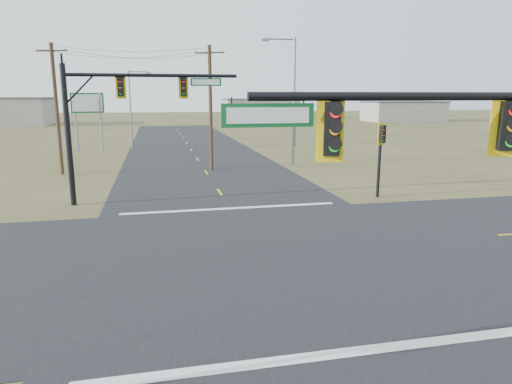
# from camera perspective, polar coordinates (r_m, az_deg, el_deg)

# --- Properties ---
(ground) EXTENTS (320.00, 320.00, 0.00)m
(ground) POSITION_cam_1_polar(r_m,az_deg,el_deg) (18.42, 0.61, -7.69)
(ground) COLOR brown
(ground) RESTS_ON ground
(road_ew) EXTENTS (160.00, 14.00, 0.02)m
(road_ew) POSITION_cam_1_polar(r_m,az_deg,el_deg) (18.42, 0.61, -7.66)
(road_ew) COLOR black
(road_ew) RESTS_ON ground
(road_ns) EXTENTS (14.00, 160.00, 0.02)m
(road_ns) POSITION_cam_1_polar(r_m,az_deg,el_deg) (18.42, 0.61, -7.66)
(road_ns) COLOR black
(road_ns) RESTS_ON ground
(stop_bar_near) EXTENTS (12.00, 0.40, 0.01)m
(stop_bar_near) POSITION_cam_1_polar(r_m,az_deg,el_deg) (11.90, 9.20, -19.43)
(stop_bar_near) COLOR silver
(stop_bar_near) RESTS_ON road_ns
(stop_bar_far) EXTENTS (12.00, 0.40, 0.01)m
(stop_bar_far) POSITION_cam_1_polar(r_m,az_deg,el_deg) (25.47, -3.17, -2.06)
(stop_bar_far) COLOR silver
(stop_bar_far) RESTS_ON road_ns
(mast_arm_near) EXTENTS (10.34, 0.58, 6.79)m
(mast_arm_near) POSITION_cam_1_polar(r_m,az_deg,el_deg) (11.45, 29.33, 4.18)
(mast_arm_near) COLOR black
(mast_arm_near) RESTS_ON ground
(mast_arm_far) EXTENTS (9.77, 0.42, 7.91)m
(mast_arm_far) POSITION_cam_1_polar(r_m,az_deg,el_deg) (27.38, -16.85, 10.36)
(mast_arm_far) COLOR black
(mast_arm_far) RESTS_ON ground
(pedestal_signal_ne) EXTENTS (0.66, 0.57, 4.63)m
(pedestal_signal_ne) POSITION_cam_1_polar(r_m,az_deg,el_deg) (28.73, 15.39, 5.86)
(pedestal_signal_ne) COLOR black
(pedestal_signal_ne) RESTS_ON ground
(utility_pole_near) EXTENTS (2.32, 1.11, 10.14)m
(utility_pole_near) POSITION_cam_1_polar(r_m,az_deg,el_deg) (38.20, -5.70, 10.50)
(utility_pole_near) COLOR #48331F
(utility_pole_near) RESTS_ON ground
(utility_pole_far) EXTENTS (2.40, 0.86, 10.12)m
(utility_pole_far) POSITION_cam_1_polar(r_m,az_deg,el_deg) (39.30, -23.65, 9.60)
(utility_pole_far) COLOR #48331F
(utility_pole_far) RESTS_ON ground
(highway_sign) EXTENTS (3.40, 0.75, 6.47)m
(highway_sign) POSITION_cam_1_polar(r_m,az_deg,el_deg) (53.77, -20.27, 9.50)
(highway_sign) COLOR slate
(highway_sign) RESTS_ON ground
(streetlight_a) EXTENTS (3.11, 0.35, 11.15)m
(streetlight_a) POSITION_cam_1_polar(r_m,az_deg,el_deg) (41.50, 4.46, 12.04)
(streetlight_a) COLOR slate
(streetlight_a) RESTS_ON ground
(streetlight_c) EXTENTS (2.53, 0.41, 9.02)m
(streetlight_c) POSITION_cam_1_polar(r_m,az_deg,el_deg) (55.06, -15.23, 10.40)
(streetlight_c) COLOR slate
(streetlight_c) RESTS_ON ground
(bare_tree_c) EXTENTS (2.99, 2.99, 5.60)m
(bare_tree_c) POSITION_cam_1_polar(r_m,az_deg,el_deg) (57.30, 4.91, 10.14)
(bare_tree_c) COLOR black
(bare_tree_c) RESTS_ON ground
(bare_tree_d) EXTENTS (2.96, 2.96, 6.51)m
(bare_tree_d) POSITION_cam_1_polar(r_m,az_deg,el_deg) (67.98, 9.19, 11.04)
(bare_tree_d) COLOR black
(bare_tree_d) RESTS_ON ground
(warehouse_mid) EXTENTS (20.00, 12.00, 5.00)m
(warehouse_mid) POSITION_cam_1_polar(r_m,az_deg,el_deg) (130.20, 0.50, 10.37)
(warehouse_mid) COLOR #A6A294
(warehouse_mid) RESTS_ON ground
(warehouse_right) EXTENTS (18.00, 10.00, 4.50)m
(warehouse_right) POSITION_cam_1_polar(r_m,az_deg,el_deg) (117.76, 17.94, 9.50)
(warehouse_right) COLOR #A6A294
(warehouse_right) RESTS_ON ground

